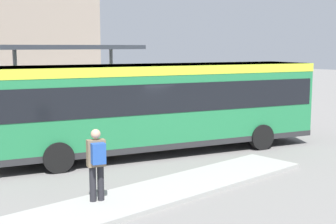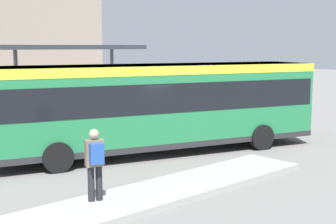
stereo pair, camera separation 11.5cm
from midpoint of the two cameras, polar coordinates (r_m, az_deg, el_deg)
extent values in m
plane|color=slate|center=(16.60, -1.33, -4.96)|extent=(120.00, 120.00, 0.00)
cube|color=#9E9E99|center=(12.04, -0.67, -9.71)|extent=(9.77, 1.80, 0.12)
cube|color=#237A47|center=(16.30, -1.35, 0.96)|extent=(12.07, 5.80, 2.75)
cube|color=#C6DB33|center=(16.19, -1.37, 5.26)|extent=(12.10, 5.82, 0.30)
cube|color=black|center=(16.26, -1.36, 2.11)|extent=(11.85, 5.76, 0.96)
cube|color=black|center=(19.39, 14.89, 2.80)|extent=(0.73, 2.19, 1.06)
cube|color=#28282B|center=(16.50, -1.34, -3.44)|extent=(12.08, 5.81, 0.20)
cylinder|color=black|center=(19.23, 7.32, -1.82)|extent=(0.97, 0.54, 0.93)
cylinder|color=black|center=(17.31, 11.51, -3.01)|extent=(0.97, 0.54, 0.93)
cylinder|color=black|center=(16.57, -14.78, -3.61)|extent=(0.97, 0.54, 0.93)
cylinder|color=black|center=(14.30, -13.07, -5.39)|extent=(0.97, 0.54, 0.93)
cylinder|color=#232328|center=(11.19, -9.06, -8.63)|extent=(0.16, 0.16, 0.84)
cylinder|color=#232328|center=(11.24, -8.12, -8.55)|extent=(0.16, 0.16, 0.84)
cube|color=#7A664C|center=(11.03, -8.67, -4.95)|extent=(0.47, 0.35, 0.63)
cube|color=#234CA3|center=(10.82, -8.40, -5.03)|extent=(0.36, 0.30, 0.48)
sphere|color=tan|center=(10.94, -8.72, -2.65)|extent=(0.23, 0.23, 0.23)
torus|color=black|center=(22.81, 16.24, -0.82)|extent=(0.16, 0.71, 0.71)
torus|color=black|center=(23.45, 14.47, -0.52)|extent=(0.16, 0.71, 0.71)
cylinder|color=silver|center=(23.09, 15.36, -0.10)|extent=(0.16, 0.75, 0.04)
cylinder|color=silver|center=(23.22, 15.04, -0.19)|extent=(0.04, 0.04, 0.35)
cube|color=black|center=(23.19, 15.06, 0.24)|extent=(0.10, 0.19, 0.04)
cylinder|color=silver|center=(22.83, 16.09, -0.01)|extent=(0.48, 0.11, 0.03)
torus|color=black|center=(22.83, 14.38, -0.71)|extent=(0.11, 0.74, 0.74)
torus|color=black|center=(23.47, 12.46, -0.41)|extent=(0.11, 0.74, 0.74)
cylinder|color=orange|center=(23.11, 13.43, 0.04)|extent=(0.10, 0.79, 0.04)
cylinder|color=orange|center=(23.24, 13.08, -0.06)|extent=(0.04, 0.04, 0.36)
cube|color=black|center=(23.21, 13.09, 0.38)|extent=(0.08, 0.19, 0.04)
cylinder|color=orange|center=(22.85, 14.21, 0.14)|extent=(0.48, 0.07, 0.03)
torus|color=black|center=(23.41, 13.28, -0.51)|extent=(0.13, 0.70, 0.70)
torus|color=black|center=(24.04, 11.59, -0.24)|extent=(0.13, 0.70, 0.70)
cylinder|color=#287F3D|center=(23.69, 12.44, 0.18)|extent=(0.12, 0.74, 0.04)
cylinder|color=#287F3D|center=(23.81, 12.13, 0.09)|extent=(0.04, 0.04, 0.34)
cube|color=black|center=(23.79, 12.14, 0.50)|extent=(0.09, 0.19, 0.04)
cylinder|color=#287F3D|center=(23.43, 13.13, 0.27)|extent=(0.48, 0.09, 0.03)
torus|color=black|center=(24.19, 9.99, -0.21)|extent=(0.05, 0.65, 0.65)
torus|color=black|center=(23.68, 11.65, -0.43)|extent=(0.05, 0.65, 0.65)
cylinder|color=#2847AD|center=(23.90, 10.82, 0.18)|extent=(0.04, 0.68, 0.04)
cylinder|color=#2847AD|center=(23.82, 11.12, 0.02)|extent=(0.04, 0.04, 0.32)
cube|color=black|center=(23.80, 11.13, 0.39)|extent=(0.07, 0.18, 0.04)
cylinder|color=#2847AD|center=(24.10, 10.17, 0.44)|extent=(0.48, 0.04, 0.03)
cube|color=#383D47|center=(19.45, -18.00, 7.53)|extent=(10.84, 3.05, 0.18)
cylinder|color=gray|center=(21.82, -6.65, 2.90)|extent=(0.16, 0.16, 3.60)
cylinder|color=gray|center=(19.54, -17.76, 1.98)|extent=(0.16, 0.16, 3.60)
cylinder|color=slate|center=(17.18, -18.89, -4.01)|extent=(0.84, 0.84, 0.55)
sphere|color=#235B28|center=(17.06, -18.99, -1.91)|extent=(0.97, 0.97, 0.97)
camera|label=1|loc=(0.06, -89.80, 0.03)|focal=50.00mm
camera|label=2|loc=(0.06, 90.20, -0.03)|focal=50.00mm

